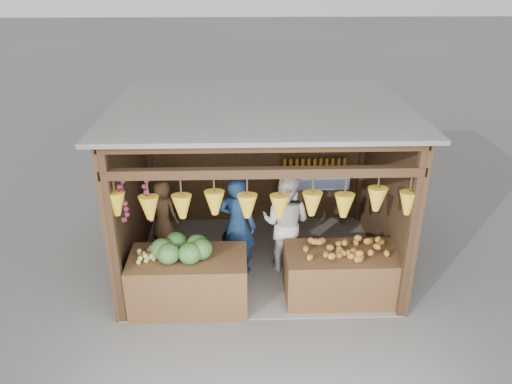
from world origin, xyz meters
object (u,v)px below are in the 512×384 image
counter_left (189,281)px  woman_standing (286,222)px  vendor_seated (163,211)px  counter_right (341,275)px  man_standing (238,225)px

counter_left → woman_standing: (1.45, 0.92, 0.43)m
woman_standing → vendor_seated: woman_standing is taller
counter_right → vendor_seated: (-2.72, 1.21, 0.47)m
counter_right → woman_standing: (-0.75, 0.79, 0.45)m
man_standing → vendor_seated: man_standing is taller
counter_left → man_standing: 1.19m
counter_right → vendor_seated: 3.01m
woman_standing → counter_left: bearing=55.0°
man_standing → woman_standing: bearing=-154.0°
man_standing → counter_right: bearing=175.5°
counter_left → vendor_seated: (-0.52, 1.34, 0.44)m
counter_right → vendor_seated: bearing=156.1°
counter_left → vendor_seated: bearing=111.3°
counter_right → man_standing: man_standing is taller
man_standing → vendor_seated: 1.31m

